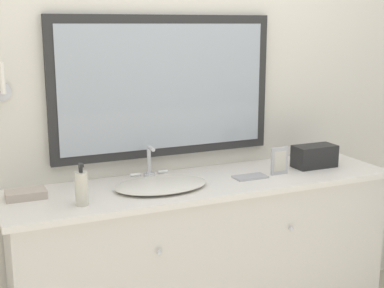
{
  "coord_description": "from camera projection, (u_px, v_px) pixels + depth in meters",
  "views": [
    {
      "loc": [
        -1.13,
        -2.11,
        1.7
      ],
      "look_at": [
        -0.08,
        0.27,
        1.11
      ],
      "focal_mm": 50.0,
      "sensor_mm": 36.0,
      "label": 1
    }
  ],
  "objects": [
    {
      "name": "hand_towel_near_sink",
      "position": [
        26.0,
        194.0,
        2.46
      ],
      "size": [
        0.18,
        0.11,
        0.04
      ],
      "color": "#B7A899",
      "rests_on": "vanity_counter"
    },
    {
      "name": "appliance_box",
      "position": [
        315.0,
        156.0,
        2.99
      ],
      "size": [
        0.24,
        0.12,
        0.12
      ],
      "color": "black",
      "rests_on": "vanity_counter"
    },
    {
      "name": "picture_frame",
      "position": [
        279.0,
        161.0,
        2.84
      ],
      "size": [
        0.1,
        0.01,
        0.15
      ],
      "color": "#B2B2B7",
      "rests_on": "vanity_counter"
    },
    {
      "name": "vanity_counter",
      "position": [
        205.0,
        263.0,
        2.84
      ],
      "size": [
        2.03,
        0.54,
        0.91
      ],
      "color": "beige",
      "rests_on": "ground_plane"
    },
    {
      "name": "wall_back",
      "position": [
        182.0,
        102.0,
        2.92
      ],
      "size": [
        8.0,
        0.18,
        2.55
      ],
      "color": "silver",
      "rests_on": "ground_plane"
    },
    {
      "name": "sink_basin",
      "position": [
        161.0,
        184.0,
        2.62
      ],
      "size": [
        0.47,
        0.36,
        0.18
      ],
      "color": "silver",
      "rests_on": "vanity_counter"
    },
    {
      "name": "metal_tray",
      "position": [
        250.0,
        177.0,
        2.79
      ],
      "size": [
        0.18,
        0.09,
        0.01
      ],
      "color": "#ADADB2",
      "rests_on": "vanity_counter"
    },
    {
      "name": "soap_bottle",
      "position": [
        82.0,
        188.0,
        2.35
      ],
      "size": [
        0.06,
        0.06,
        0.19
      ],
      "color": "beige",
      "rests_on": "vanity_counter"
    }
  ]
}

